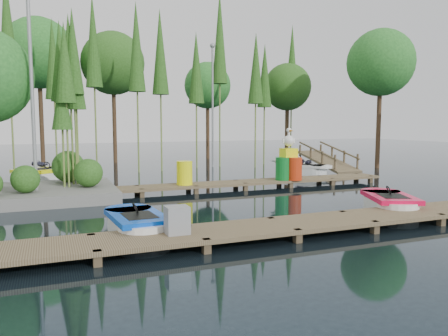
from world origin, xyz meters
name	(u,v)px	position (x,y,z in m)	size (l,w,h in m)	color
ground_plane	(216,203)	(0.00, 0.00, 0.00)	(90.00, 90.00, 0.00)	#1B2932
near_dock	(284,226)	(0.00, -4.50, 0.23)	(18.00, 1.50, 0.50)	brown
far_dock	(217,185)	(1.00, 2.50, 0.23)	(15.00, 1.20, 0.50)	brown
island	(8,107)	(-6.30, 3.29, 3.18)	(6.20, 4.20, 6.75)	slate
tree_screen	(107,56)	(-2.04, 10.60, 6.12)	(34.42, 18.53, 10.31)	#432E1C
lamp_island	(31,73)	(-5.50, 2.50, 4.26)	(0.30, 0.30, 7.25)	gray
lamp_rear	(213,95)	(4.00, 11.00, 4.26)	(0.30, 0.30, 7.25)	gray
ramp	(328,161)	(9.00, 6.50, 0.59)	(1.50, 3.94, 1.49)	brown
boat_blue	(137,225)	(-3.21, -3.21, 0.25)	(1.34, 2.62, 0.85)	white
boat_red	(389,204)	(4.19, -3.38, 0.25)	(2.09, 2.84, 0.87)	white
boat_yellow_far	(45,176)	(-5.28, 7.36, 0.32)	(3.30, 2.59, 1.51)	white
boat_white_far	(306,170)	(7.08, 5.63, 0.26)	(2.42, 2.60, 1.16)	white
utility_cabinet	(177,220)	(-2.59, -4.50, 0.60)	(0.48, 0.41, 0.59)	gray
yellow_barrel	(184,173)	(-0.31, 2.50, 0.75)	(0.60, 0.60, 0.90)	#FCFF0D
drum_cluster	(290,164)	(4.18, 2.34, 0.93)	(1.24, 1.14, 2.14)	#0C7023
seagull_post	(277,165)	(3.66, 2.50, 0.90)	(0.55, 0.30, 0.89)	gray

